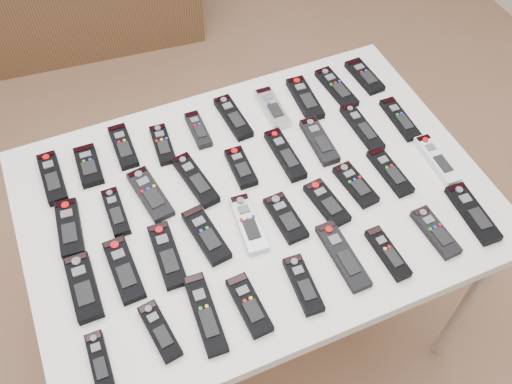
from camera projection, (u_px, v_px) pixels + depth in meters
name	position (u px, v px, depth m)	size (l,w,h in m)	color
ground	(271.00, 279.00, 2.28)	(4.00, 4.00, 0.00)	#8F6448
table	(256.00, 209.00, 1.61)	(1.25, 0.88, 0.78)	white
remote_0	(52.00, 178.00, 1.58)	(0.05, 0.18, 0.02)	black
remote_1	(89.00, 166.00, 1.61)	(0.06, 0.14, 0.02)	black
remote_2	(123.00, 146.00, 1.66)	(0.05, 0.17, 0.02)	black
remote_3	(163.00, 145.00, 1.66)	(0.05, 0.15, 0.02)	black
remote_4	(198.00, 130.00, 1.69)	(0.04, 0.14, 0.02)	black
remote_5	(233.00, 117.00, 1.72)	(0.05, 0.18, 0.02)	black
remote_6	(272.00, 108.00, 1.75)	(0.05, 0.17, 0.02)	#B7B7BC
remote_7	(305.00, 98.00, 1.77)	(0.06, 0.18, 0.02)	black
remote_8	(336.00, 88.00, 1.81)	(0.05, 0.19, 0.02)	black
remote_9	(364.00, 76.00, 1.84)	(0.06, 0.16, 0.02)	black
remote_10	(70.00, 228.00, 1.48)	(0.06, 0.18, 0.02)	black
remote_11	(116.00, 212.00, 1.51)	(0.04, 0.15, 0.02)	black
remote_12	(150.00, 194.00, 1.55)	(0.06, 0.18, 0.02)	black
remote_13	(195.00, 180.00, 1.58)	(0.05, 0.19, 0.02)	black
remote_14	(241.00, 167.00, 1.61)	(0.05, 0.14, 0.02)	black
remote_15	(285.00, 155.00, 1.63)	(0.05, 0.19, 0.02)	black
remote_16	(319.00, 141.00, 1.67)	(0.05, 0.18, 0.02)	black
remote_17	(362.00, 128.00, 1.70)	(0.05, 0.19, 0.02)	black
remote_18	(400.00, 119.00, 1.72)	(0.05, 0.17, 0.02)	black
remote_19	(84.00, 287.00, 1.38)	(0.06, 0.18, 0.02)	black
remote_20	(124.00, 270.00, 1.41)	(0.06, 0.18, 0.02)	black
remote_21	(167.00, 255.00, 1.44)	(0.06, 0.19, 0.02)	black
remote_22	(206.00, 235.00, 1.47)	(0.06, 0.18, 0.02)	black
remote_23	(248.00, 224.00, 1.49)	(0.05, 0.18, 0.02)	#B7B7BC
remote_24	(286.00, 218.00, 1.50)	(0.06, 0.15, 0.02)	black
remote_25	(327.00, 203.00, 1.53)	(0.06, 0.15, 0.02)	black
remote_26	(356.00, 185.00, 1.57)	(0.05, 0.15, 0.02)	black
remote_27	(390.00, 172.00, 1.60)	(0.05, 0.17, 0.02)	black
remote_28	(437.00, 160.00, 1.62)	(0.05, 0.18, 0.02)	silver
remote_29	(100.00, 362.00, 1.27)	(0.04, 0.14, 0.02)	black
remote_30	(160.00, 331.00, 1.31)	(0.05, 0.15, 0.02)	black
remote_31	(205.00, 314.00, 1.34)	(0.05, 0.21, 0.02)	black
remote_32	(249.00, 305.00, 1.35)	(0.05, 0.16, 0.02)	black
remote_33	(303.00, 285.00, 1.38)	(0.05, 0.16, 0.02)	black
remote_34	(343.00, 256.00, 1.43)	(0.05, 0.20, 0.02)	black
remote_35	(388.00, 253.00, 1.44)	(0.04, 0.16, 0.02)	black
remote_36	(435.00, 232.00, 1.48)	(0.05, 0.16, 0.02)	black
remote_37	(473.00, 213.00, 1.51)	(0.05, 0.19, 0.02)	black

